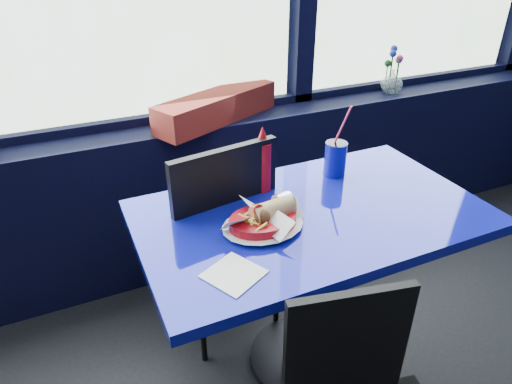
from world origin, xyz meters
name	(u,v)px	position (x,y,z in m)	size (l,w,h in m)	color
window_sill	(171,200)	(0.00, 2.87, 0.40)	(5.00, 0.26, 0.80)	black
near_table	(309,253)	(0.30, 2.00, 0.57)	(1.20, 0.70, 0.75)	black
chair_near_back	(221,229)	(0.07, 2.30, 0.55)	(0.49, 0.50, 0.96)	black
planter_box	(217,107)	(0.26, 2.84, 0.87)	(0.67, 0.17, 0.13)	maroon
flower_vase	(392,79)	(1.31, 2.85, 0.88)	(0.13, 0.14, 0.26)	silver
food_basket	(264,220)	(0.10, 1.98, 0.78)	(0.29, 0.29, 0.09)	#AD0B13
ketchup_bottle	(262,162)	(0.21, 2.22, 0.86)	(0.07, 0.07, 0.25)	#AD0B13
soda_cup	(335,158)	(0.52, 2.20, 0.82)	(0.09, 0.09, 0.29)	#0D0F96
napkin	(234,274)	(-0.07, 1.80, 0.75)	(0.14, 0.14, 0.00)	white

